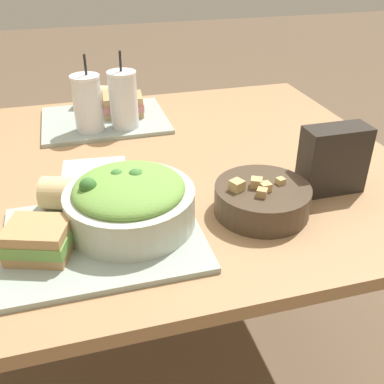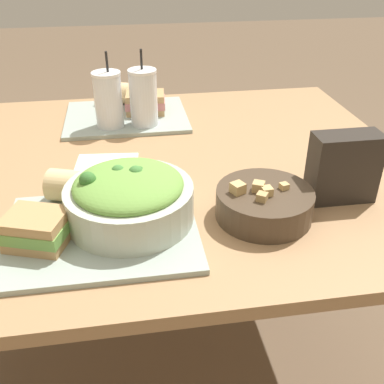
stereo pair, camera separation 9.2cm
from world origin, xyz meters
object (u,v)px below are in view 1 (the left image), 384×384
Objects in this scene: sandwich_near at (39,240)px; baguette_near at (84,194)px; baguette_far at (100,96)px; chip_bag at (333,160)px; soup_bowl at (262,198)px; drink_cup_dark at (88,105)px; salad_bowl at (130,201)px; sandwich_far at (123,105)px; drink_cup_red at (122,102)px; napkin_folded at (94,168)px.

baguette_near is at bearing 75.50° from sandwich_near.
baguette_far is 1.03× the size of chip_bag.
soup_bowl is 0.78m from baguette_far.
drink_cup_dark is at bearing 95.50° from sandwich_near.
soup_bowl is 1.09× the size of baguette_near.
salad_bowl is 0.62m from sandwich_far.
soup_bowl is at bearing -3.25° from salad_bowl.
chip_bag reaches higher than salad_bowl.
soup_bowl reaches higher than baguette_far.
chip_bag is (0.19, 0.05, 0.04)m from soup_bowl.
baguette_far is at bearing 10.88° from baguette_near.
sandwich_near is 0.72m from sandwich_far.
baguette_far is 0.21m from drink_cup_red.
baguette_near is 0.84× the size of drink_cup_dark.
baguette_near and baguette_far have the same top height.
baguette_near is 0.46m from drink_cup_red.
sandwich_far is (0.16, 0.53, -0.00)m from baguette_near.
baguette_near is 0.82× the size of drink_cup_red.
sandwich_near is 0.79m from baguette_far.
salad_bowl reaches higher than sandwich_far.
drink_cup_dark is at bearing 180.00° from drink_cup_red.
sandwich_near is 0.65m from chip_bag.
drink_cup_red is at bearing 64.34° from napkin_folded.
baguette_far is at bearing 110.39° from soup_bowl.
drink_cup_red is (0.10, -0.00, 0.00)m from drink_cup_dark.
baguette_near reaches higher than sandwich_near.
napkin_folded is (-0.05, 0.28, -0.06)m from salad_bowl.
sandwich_far is 0.83× the size of baguette_far.
baguette_far is (0.01, 0.71, -0.02)m from salad_bowl.
baguette_far is (0.09, 0.63, 0.00)m from baguette_near.
soup_bowl is 1.48× the size of sandwich_near.
soup_bowl is at bearing -66.56° from sandwich_far.
drink_cup_red is (0.14, 0.43, 0.04)m from baguette_near.
chip_bag is at bearing -50.52° from sandwich_far.
salad_bowl is 0.30m from napkin_folded.
baguette_near is at bearing 164.95° from soup_bowl.
drink_cup_red is (-0.01, -0.10, 0.05)m from sandwich_far.
sandwich_far is (-0.21, 0.63, 0.01)m from soup_bowl.
sandwich_far is at bearing 69.33° from napkin_folded.
baguette_near is 0.56m from sandwich_far.
salad_bowl is 0.12m from baguette_near.
sandwich_near is 0.61× the size of drink_cup_red.
chip_bag is at bearing -126.76° from baguette_far.
salad_bowl is 1.54× the size of napkin_folded.
sandwich_far is at bearing 2.87° from baguette_near.
salad_bowl is 1.61× the size of baguette_far.
sandwich_near is 0.88× the size of chip_bag.
salad_bowl reaches higher than baguette_far.
baguette_far reaches higher than sandwich_near.
baguette_near is at bearing -101.21° from sandwich_far.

